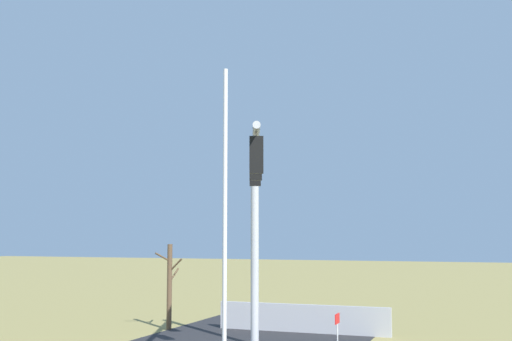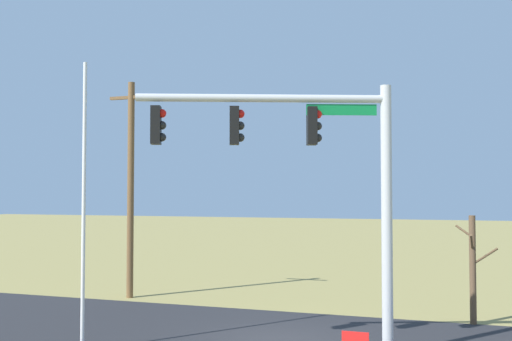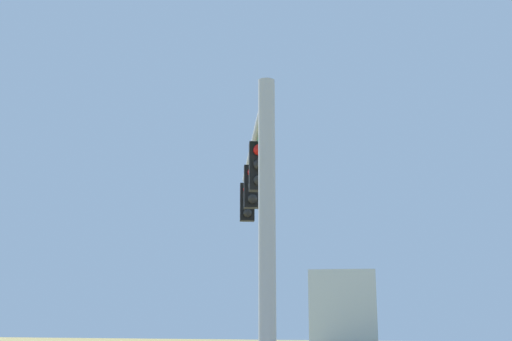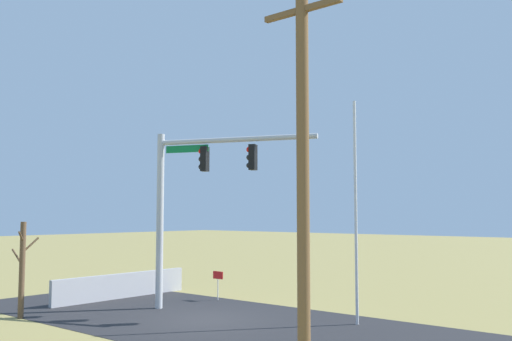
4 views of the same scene
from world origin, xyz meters
TOP-DOWN VIEW (x-y plane):
  - signal_mast at (1.21, -1.13)m, footprint 6.09×2.51m
  - flagpole at (-4.57, -2.58)m, footprint 0.10×0.10m
  - distant_building at (-51.37, -8.54)m, footprint 7.22×7.26m

SIDE VIEW (x-z plane):
  - distant_building at x=-51.37m, z-range 0.00..7.50m
  - flagpole at x=-4.57m, z-range 0.00..7.51m
  - signal_mast at x=1.21m, z-range 1.42..8.25m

